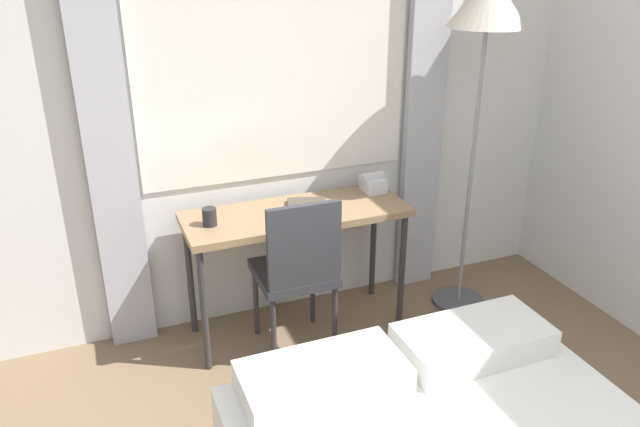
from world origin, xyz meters
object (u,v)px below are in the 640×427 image
(telephone, at_px, (373,184))
(mug, at_px, (210,217))
(standing_lamp, at_px, (487,24))
(book, at_px, (307,204))
(desk_chair, at_px, (298,267))
(desk, at_px, (296,223))

(telephone, distance_m, mug, 0.99)
(standing_lamp, distance_m, book, 1.33)
(standing_lamp, bearing_deg, book, 170.49)
(standing_lamp, height_order, telephone, standing_lamp)
(book, distance_m, mug, 0.55)
(desk_chair, bearing_deg, mug, 154.03)
(desk_chair, xyz_separation_m, standing_lamp, (1.09, 0.10, 1.16))
(desk_chair, xyz_separation_m, mug, (-0.40, 0.20, 0.27))
(desk, bearing_deg, telephone, 11.71)
(book, bearing_deg, standing_lamp, -9.51)
(standing_lamp, relative_size, book, 8.03)
(desk, relative_size, standing_lamp, 0.63)
(mug, bearing_deg, telephone, 6.94)
(mug, bearing_deg, desk, 1.62)
(book, bearing_deg, desk_chair, -120.28)
(desk, bearing_deg, desk_chair, -108.33)
(standing_lamp, bearing_deg, desk, 173.48)
(desk_chair, relative_size, mug, 9.83)
(book, xyz_separation_m, mug, (-0.55, -0.05, 0.03))
(standing_lamp, xyz_separation_m, telephone, (-0.51, 0.22, -0.89))
(telephone, height_order, mug, telephone)
(telephone, distance_m, book, 0.44)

